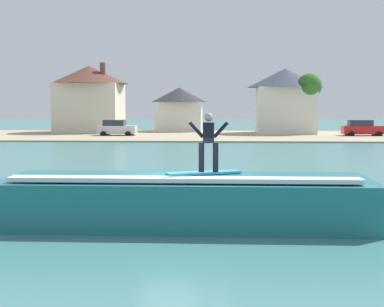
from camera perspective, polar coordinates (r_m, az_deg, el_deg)
name	(u,v)px	position (r m, az deg, el deg)	size (l,w,h in m)	color
ground_plane	(184,223)	(16.62, -0.82, -7.01)	(260.00, 260.00, 0.00)	#407A79
wave_crest	(186,200)	(16.49, -0.58, -4.63)	(10.55, 3.48, 1.48)	#206E72
surfboard	(204,173)	(16.10, 1.18, -1.94)	(2.15, 1.30, 0.06)	#33A5CC
surfer	(209,139)	(15.96, 1.67, 1.46)	(1.13, 0.32, 1.66)	black
shoreline_bank	(212,136)	(63.87, 2.04, 1.81)	(120.00, 22.29, 0.15)	tan
car_near_shore	(117,128)	(63.56, -7.57, 2.54)	(4.19, 2.31, 1.86)	silver
car_far_shore	(363,128)	(65.00, 16.72, 2.43)	(4.54, 2.04, 1.86)	red
house_with_chimney	(90,96)	(71.82, -10.22, 5.71)	(9.55, 9.55, 8.63)	beige
house_gabled_white	(285,98)	(68.92, 9.32, 5.54)	(9.03, 9.03, 7.83)	silver
house_small_cottage	(179,107)	(73.62, -1.28, 4.66)	(7.19, 7.19, 5.76)	silver
tree_tall_bare	(310,86)	(66.56, 11.70, 6.62)	(2.82, 2.82, 7.12)	brown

